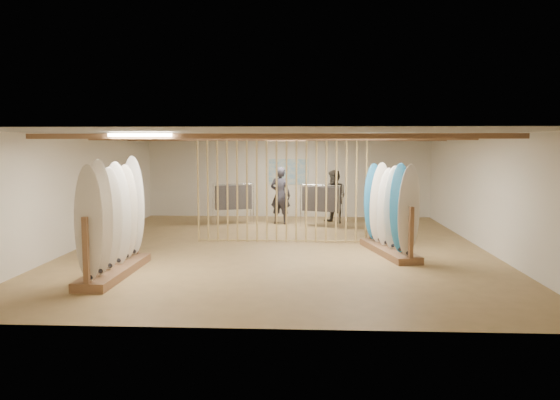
{
  "coord_description": "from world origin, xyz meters",
  "views": [
    {
      "loc": [
        0.68,
        -13.36,
        2.56
      ],
      "look_at": [
        0.0,
        0.0,
        1.2
      ],
      "focal_mm": 35.0,
      "sensor_mm": 36.0,
      "label": 1
    }
  ],
  "objects_px": {
    "rack_left": "(114,237)",
    "shopper_b": "(335,193)",
    "clothing_rack_a": "(233,197)",
    "rack_right": "(389,224)",
    "shopper_a": "(280,192)",
    "clothing_rack_b": "(321,199)"
  },
  "relations": [
    {
      "from": "rack_left",
      "to": "shopper_b",
      "type": "distance_m",
      "value": 8.77
    },
    {
      "from": "rack_left",
      "to": "shopper_a",
      "type": "relative_size",
      "value": 1.31
    },
    {
      "from": "rack_right",
      "to": "clothing_rack_b",
      "type": "bearing_deg",
      "value": 96.62
    },
    {
      "from": "clothing_rack_a",
      "to": "clothing_rack_b",
      "type": "height_order",
      "value": "clothing_rack_b"
    },
    {
      "from": "clothing_rack_b",
      "to": "rack_right",
      "type": "bearing_deg",
      "value": -49.93
    },
    {
      "from": "rack_left",
      "to": "shopper_b",
      "type": "bearing_deg",
      "value": 58.36
    },
    {
      "from": "rack_right",
      "to": "clothing_rack_a",
      "type": "xyz_separation_m",
      "value": [
        -4.32,
        4.6,
        0.16
      ]
    },
    {
      "from": "rack_right",
      "to": "rack_left",
      "type": "bearing_deg",
      "value": -170.05
    },
    {
      "from": "shopper_a",
      "to": "rack_left",
      "type": "bearing_deg",
      "value": 86.47
    },
    {
      "from": "clothing_rack_a",
      "to": "clothing_rack_b",
      "type": "bearing_deg",
      "value": -28.06
    },
    {
      "from": "shopper_b",
      "to": "clothing_rack_a",
      "type": "bearing_deg",
      "value": -128.64
    },
    {
      "from": "rack_right",
      "to": "shopper_a",
      "type": "height_order",
      "value": "shopper_a"
    },
    {
      "from": "clothing_rack_b",
      "to": "shopper_b",
      "type": "relative_size",
      "value": 0.68
    },
    {
      "from": "clothing_rack_a",
      "to": "shopper_b",
      "type": "bearing_deg",
      "value": -12.98
    },
    {
      "from": "shopper_a",
      "to": "shopper_b",
      "type": "relative_size",
      "value": 1.07
    },
    {
      "from": "clothing_rack_a",
      "to": "clothing_rack_b",
      "type": "distance_m",
      "value": 2.85
    },
    {
      "from": "clothing_rack_b",
      "to": "shopper_a",
      "type": "bearing_deg",
      "value": 177.09
    },
    {
      "from": "clothing_rack_b",
      "to": "shopper_b",
      "type": "bearing_deg",
      "value": 81.41
    },
    {
      "from": "rack_left",
      "to": "rack_right",
      "type": "bearing_deg",
      "value": 23.35
    },
    {
      "from": "rack_left",
      "to": "rack_right",
      "type": "relative_size",
      "value": 1.04
    },
    {
      "from": "rack_left",
      "to": "shopper_a",
      "type": "xyz_separation_m",
      "value": [
        2.91,
        7.18,
        0.29
      ]
    },
    {
      "from": "rack_right",
      "to": "clothing_rack_b",
      "type": "xyz_separation_m",
      "value": [
        -1.49,
        4.21,
        0.16
      ]
    }
  ]
}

